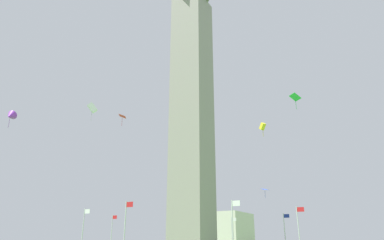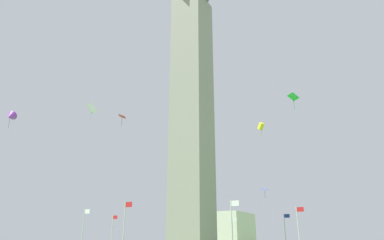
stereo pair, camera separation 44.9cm
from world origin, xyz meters
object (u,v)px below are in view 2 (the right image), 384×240
object	(u,v)px
flagpole_sw	(83,232)
flagpole_e	(233,234)
flagpole_w	(124,229)
distant_building	(219,232)
flagpole_se	(170,235)
kite_red_diamond	(122,117)
kite_purple_delta	(10,116)
kite_white_box	(92,108)
kite_yellow_box	(261,126)
flagpole_ne	(286,233)
obelisk_monument	(192,98)
kite_green_diamond	(293,97)
flagpole_n	(299,231)
flagpole_nw	(232,229)
flagpole_s	(112,234)
kite_blue_diamond	(265,190)

from	to	relation	value
flagpole_sw	flagpole_e	bearing A→B (deg)	67.50
flagpole_e	flagpole_w	size ratio (longest dim) A/B	1.00
flagpole_e	distant_building	distance (m)	35.25
flagpole_se	kite_red_diamond	distance (m)	30.39
flagpole_sw	kite_red_diamond	bearing A→B (deg)	3.43
kite_purple_delta	kite_white_box	bearing A→B (deg)	35.16
kite_yellow_box	flagpole_sw	bearing A→B (deg)	169.17
flagpole_ne	kite_white_box	distance (m)	39.66
obelisk_monument	kite_red_diamond	size ratio (longest dim) A/B	30.44
flagpole_sw	kite_yellow_box	xyz separation A→B (m)	(30.57, -5.85, 10.12)
kite_yellow_box	kite_purple_delta	world-z (taller)	kite_purple_delta
flagpole_se	kite_green_diamond	world-z (taller)	kite_green_diamond
obelisk_monument	flagpole_e	size ratio (longest dim) A/B	7.49
flagpole_n	flagpole_nw	distance (m)	13.21
kite_white_box	flagpole_ne	bearing A→B (deg)	55.73
kite_red_diamond	obelisk_monument	bearing A→B (deg)	61.76
flagpole_n	flagpole_s	world-z (taller)	same
obelisk_monument	kite_blue_diamond	xyz separation A→B (m)	(12.57, 0.62, -17.97)
kite_purple_delta	kite_white_box	size ratio (longest dim) A/B	0.93
obelisk_monument	kite_red_diamond	xyz separation A→B (m)	(-6.37, -11.86, -6.52)
flagpole_nw	kite_white_box	distance (m)	27.10
flagpole_ne	kite_blue_diamond	world-z (taller)	kite_blue_diamond
flagpole_e	kite_green_diamond	size ratio (longest dim) A/B	4.88
flagpole_e	kite_yellow_box	distance (m)	41.07
flagpole_ne	distant_building	distance (m)	46.37
flagpole_w	distant_building	bearing A→B (deg)	104.92
flagpole_se	kite_purple_delta	size ratio (longest dim) A/B	2.75
kite_blue_diamond	kite_red_diamond	xyz separation A→B (m)	(-18.94, -12.48, 11.45)
flagpole_n	flagpole_w	bearing A→B (deg)	-135.00
flagpole_nw	kite_white_box	xyz separation A→B (m)	(-20.01, -4.97, 17.59)
flagpole_se	kite_white_box	world-z (taller)	kite_white_box
obelisk_monument	flagpole_ne	xyz separation A→B (m)	(12.27, 12.20, -24.17)
flagpole_e	distant_building	bearing A→B (deg)	119.52
kite_red_diamond	kite_white_box	bearing A→B (deg)	-104.55
flagpole_sw	kite_red_diamond	world-z (taller)	kite_red_diamond
flagpole_ne	kite_red_diamond	size ratio (longest dim) A/B	4.07
flagpole_n	kite_red_diamond	size ratio (longest dim) A/B	4.07
flagpole_sw	distant_building	bearing A→B (deg)	94.90
flagpole_ne	flagpole_nw	distance (m)	24.40
flagpole_w	kite_red_diamond	xyz separation A→B (m)	(-6.43, 5.40, 17.64)
kite_yellow_box	distant_building	xyz separation A→B (m)	(-35.73, 65.96, -8.80)
obelisk_monument	flagpole_e	world-z (taller)	obelisk_monument
flagpole_ne	kite_white_box	size ratio (longest dim) A/B	2.57
obelisk_monument	flagpole_e	bearing A→B (deg)	89.79
flagpole_se	kite_yellow_box	distance (m)	44.19
flagpole_sw	flagpole_w	world-z (taller)	same
flagpole_w	flagpole_nw	distance (m)	13.21
flagpole_nw	kite_white_box	bearing A→B (deg)	-166.05
flagpole_nw	distant_building	world-z (taller)	distant_building
flagpole_e	kite_white_box	xyz separation A→B (m)	(-7.81, -34.43, 17.59)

